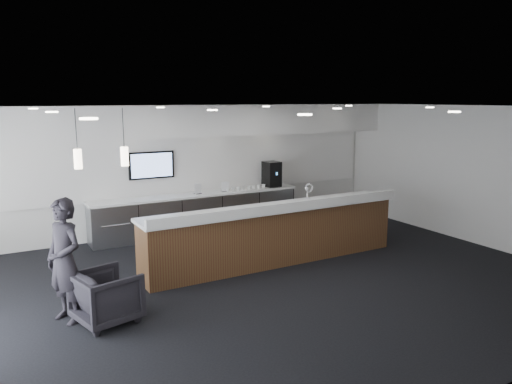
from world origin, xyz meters
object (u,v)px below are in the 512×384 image
coffee_machine (272,174)px  armchair (107,297)px  lounge_guest (64,261)px  service_counter (274,233)px

coffee_machine → armchair: (-4.99, -3.84, -0.89)m
coffee_machine → lounge_guest: bearing=-149.7°
armchair → coffee_machine: bearing=-67.1°
service_counter → coffee_machine: size_ratio=8.45×
coffee_machine → armchair: coffee_machine is taller
service_counter → armchair: 3.63m
coffee_machine → lounge_guest: size_ratio=0.35×
armchair → lounge_guest: 0.78m
service_counter → armchair: size_ratio=6.44×
service_counter → armchair: (-3.45, -1.12, -0.20)m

